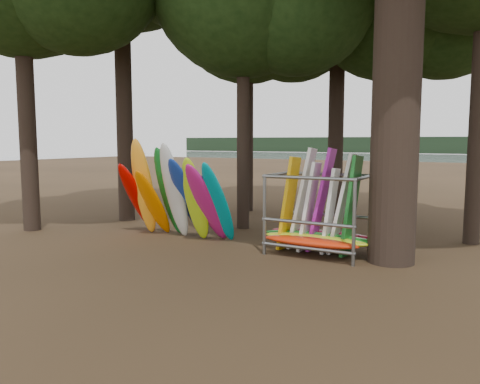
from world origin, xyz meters
The scene contains 6 objects.
ground centered at (0.00, 0.00, 0.00)m, with size 120.00×120.00×0.00m, color #47331E.
lake centered at (0.00, 60.00, 0.00)m, with size 160.00×160.00×0.00m, color gray.
far_shore centered at (0.00, 110.00, 2.00)m, with size 160.00×4.00×4.00m, color black.
oak_1 centered at (-3.09, 6.41, 8.59)m, with size 7.46×7.46×11.85m.
kayak_row centered at (-2.30, 0.23, 1.29)m, with size 3.92×2.12×3.20m.
storage_rack centered at (2.23, 0.50, 0.99)m, with size 3.20×1.62×2.84m.
Camera 1 is at (6.43, -11.15, 2.99)m, focal length 35.00 mm.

